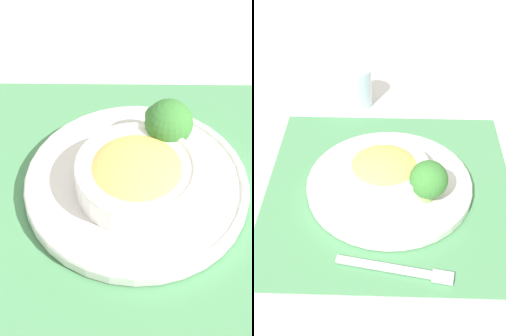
{
  "view_description": "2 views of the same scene",
  "coord_description": "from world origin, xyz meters",
  "views": [
    {
      "loc": [
        0.0,
        -0.49,
        0.58
      ],
      "look_at": [
        -0.01,
        0.01,
        0.04
      ],
      "focal_mm": 60.0,
      "sensor_mm": 36.0,
      "label": 1
    },
    {
      "loc": [
        0.63,
        0.01,
        0.59
      ],
      "look_at": [
        -0.01,
        -0.02,
        0.04
      ],
      "focal_mm": 50.0,
      "sensor_mm": 36.0,
      "label": 2
    }
  ],
  "objects": [
    {
      "name": "placemat",
      "position": [
        0.0,
        0.0,
        0.0
      ],
      "size": [
        0.47,
        0.46,
        0.0
      ],
      "color": "#4C8C59",
      "rests_on": "ground_plane"
    },
    {
      "name": "carrot_slice_middle",
      "position": [
        -0.04,
        0.06,
        0.02
      ],
      "size": [
        0.04,
        0.04,
        0.01
      ],
      "color": "orange",
      "rests_on": "plate"
    },
    {
      "name": "broccoli_floret",
      "position": [
        0.04,
        0.07,
        0.06
      ],
      "size": [
        0.07,
        0.07,
        0.08
      ],
      "color": "#84AD5B",
      "rests_on": "plate"
    },
    {
      "name": "plate",
      "position": [
        0.0,
        0.0,
        0.02
      ],
      "size": [
        0.3,
        0.3,
        0.02
      ],
      "color": "white",
      "rests_on": "placemat"
    },
    {
      "name": "carrot_slice_near",
      "position": [
        -0.01,
        0.07,
        0.02
      ],
      "size": [
        0.04,
        0.04,
        0.01
      ],
      "color": "orange",
      "rests_on": "plate"
    },
    {
      "name": "bowl",
      "position": [
        -0.0,
        -0.01,
        0.05
      ],
      "size": [
        0.16,
        0.16,
        0.05
      ],
      "color": "white",
      "rests_on": "plate"
    },
    {
      "name": "ground_plane",
      "position": [
        0.0,
        0.0,
        0.0
      ],
      "size": [
        4.0,
        4.0,
        0.0
      ],
      "primitive_type": "plane",
      "color": "white"
    }
  ]
}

